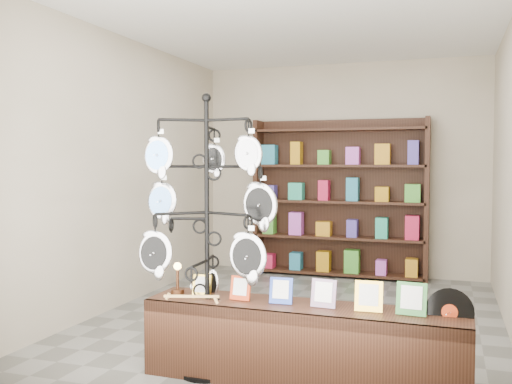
% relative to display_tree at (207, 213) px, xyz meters
% --- Properties ---
extents(ground, '(5.00, 5.00, 0.00)m').
position_rel_display_tree_xyz_m(ground, '(0.26, 1.70, -1.22)').
color(ground, slate).
rests_on(ground, ground).
extents(room_envelope, '(5.00, 5.00, 5.00)m').
position_rel_display_tree_xyz_m(room_envelope, '(0.26, 1.70, 0.63)').
color(room_envelope, '#C1B09B').
rests_on(room_envelope, ground).
extents(display_tree, '(1.09, 1.04, 2.11)m').
position_rel_display_tree_xyz_m(display_tree, '(0.00, 0.00, 0.00)').
color(display_tree, black).
rests_on(display_tree, ground).
extents(front_shelf, '(2.33, 0.53, 0.82)m').
position_rel_display_tree_xyz_m(front_shelf, '(0.73, 0.04, -0.93)').
color(front_shelf, black).
rests_on(front_shelf, ground).
extents(back_shelving, '(2.42, 0.36, 2.20)m').
position_rel_display_tree_xyz_m(back_shelving, '(0.26, 4.00, -0.19)').
color(back_shelving, black).
rests_on(back_shelving, ground).
extents(wall_clocks, '(0.03, 0.24, 0.84)m').
position_rel_display_tree_xyz_m(wall_clocks, '(-1.71, 2.50, 0.28)').
color(wall_clocks, black).
rests_on(wall_clocks, ground).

